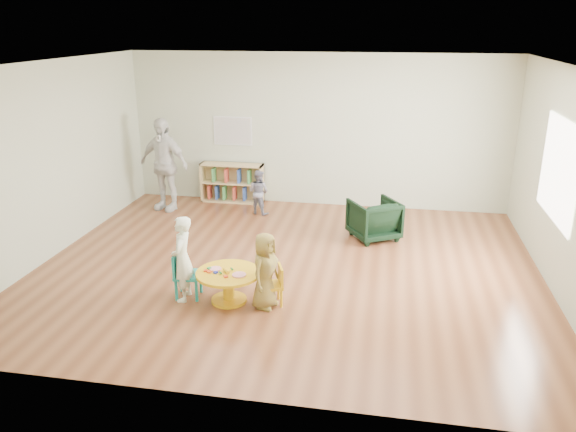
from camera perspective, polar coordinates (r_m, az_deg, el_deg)
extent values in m
plane|color=brown|center=(8.02, -0.05, -5.17)|extent=(7.00, 7.00, 0.00)
cube|color=white|center=(7.33, -0.05, 14.81)|extent=(7.00, 6.00, 0.10)
cube|color=#B4BEA2|center=(10.45, 2.95, 8.63)|extent=(7.00, 0.10, 2.80)
cube|color=#B4BEA2|center=(4.79, -6.56, -4.43)|extent=(7.00, 0.10, 2.80)
cube|color=#B4BEA2|center=(8.86, -23.00, 5.21)|extent=(0.10, 6.00, 2.80)
cube|color=#B4BEA2|center=(7.75, 26.35, 2.90)|extent=(0.10, 6.00, 2.80)
cube|color=white|center=(8.00, 25.78, 4.19)|extent=(0.02, 1.60, 1.30)
cylinder|color=gold|center=(7.05, -6.05, -7.27)|extent=(0.14, 0.14, 0.36)
cylinder|color=gold|center=(7.12, -6.00, -8.45)|extent=(0.44, 0.44, 0.04)
cylinder|color=gold|center=(6.96, -6.10, -5.80)|extent=(0.80, 0.80, 0.04)
cylinder|color=pink|center=(7.04, -7.40, -5.34)|extent=(0.15, 0.15, 0.02)
cylinder|color=pink|center=(6.85, -4.99, -5.97)|extent=(0.17, 0.17, 0.02)
cylinder|color=gold|center=(6.94, -6.30, -5.55)|extent=(0.11, 0.12, 0.04)
cylinder|color=#136E31|center=(6.89, -6.88, -5.74)|extent=(0.05, 0.05, 0.02)
cylinder|color=#136E31|center=(6.98, -5.72, -5.37)|extent=(0.05, 0.05, 0.02)
cube|color=red|center=(7.00, -8.34, -5.52)|extent=(0.05, 0.05, 0.02)
cube|color=#DA4812|center=(6.97, -7.99, -5.64)|extent=(0.05, 0.06, 0.02)
cube|color=#1620A8|center=(6.94, -7.36, -5.71)|extent=(0.06, 0.06, 0.02)
cube|color=#136E31|center=(7.06, -8.00, -5.29)|extent=(0.07, 0.07, 0.02)
cube|color=red|center=(6.82, -6.34, -6.12)|extent=(0.06, 0.07, 0.02)
cube|color=teal|center=(7.19, -10.12, -5.92)|extent=(0.35, 0.35, 0.04)
cube|color=teal|center=(7.15, -11.27, -4.71)|extent=(0.07, 0.32, 0.28)
cylinder|color=teal|center=(7.40, -10.78, -6.57)|extent=(0.04, 0.04, 0.28)
cylinder|color=teal|center=(7.17, -11.28, -7.45)|extent=(0.04, 0.04, 0.28)
cylinder|color=teal|center=(7.34, -8.84, -6.67)|extent=(0.04, 0.04, 0.28)
cylinder|color=teal|center=(7.12, -9.28, -7.55)|extent=(0.04, 0.04, 0.28)
cube|color=gold|center=(6.92, -1.71, -7.07)|extent=(0.34, 0.34, 0.04)
cube|color=gold|center=(6.87, -0.76, -6.00)|extent=(0.12, 0.26, 0.23)
cylinder|color=gold|center=(6.90, -0.67, -8.39)|extent=(0.03, 0.03, 0.23)
cylinder|color=gold|center=(7.09, -0.97, -7.60)|extent=(0.03, 0.03, 0.23)
cylinder|color=gold|center=(6.87, -2.46, -8.53)|extent=(0.03, 0.03, 0.23)
cylinder|color=gold|center=(7.06, -2.70, -7.74)|extent=(0.03, 0.03, 0.23)
cube|color=tan|center=(11.01, -8.62, 3.50)|extent=(0.03, 0.30, 0.75)
cube|color=tan|center=(10.70, -2.66, 3.24)|extent=(0.03, 0.30, 0.75)
cube|color=tan|center=(10.94, -5.62, 1.56)|extent=(1.20, 0.30, 0.03)
cube|color=tan|center=(10.75, -5.75, 5.22)|extent=(1.20, 0.30, 0.03)
cube|color=tan|center=(10.84, -5.68, 3.38)|extent=(1.14, 0.28, 0.03)
cube|color=tan|center=(10.97, -5.49, 3.57)|extent=(1.20, 0.02, 0.75)
cube|color=#D04837|center=(11.01, -7.94, 2.47)|extent=(0.04, 0.18, 0.26)
cube|color=#3151AC|center=(10.96, -7.19, 2.43)|extent=(0.04, 0.18, 0.26)
cube|color=#4CA656|center=(10.92, -6.44, 2.40)|extent=(0.04, 0.18, 0.26)
cube|color=#D04837|center=(10.86, -5.43, 2.35)|extent=(0.04, 0.18, 0.26)
cube|color=#3151AC|center=(10.81, -4.40, 2.30)|extent=(0.04, 0.18, 0.26)
cube|color=#4CA656|center=(10.88, -7.52, 4.19)|extent=(0.04, 0.18, 0.26)
cube|color=#D04837|center=(10.81, -6.25, 4.14)|extent=(0.04, 0.18, 0.26)
cube|color=#3151AC|center=(10.74, -4.97, 4.08)|extent=(0.04, 0.18, 0.26)
cube|color=#4CA656|center=(10.69, -3.93, 4.04)|extent=(0.04, 0.18, 0.26)
cube|color=white|center=(10.77, -5.63, 8.60)|extent=(0.74, 0.01, 0.54)
cube|color=#D5452C|center=(10.76, -5.64, 8.59)|extent=(0.70, 0.00, 0.50)
imported|color=black|center=(9.05, 8.73, -0.33)|extent=(0.95, 0.96, 0.64)
imported|color=white|center=(7.04, -10.68, -4.29)|extent=(0.29, 0.42, 1.09)
imported|color=yellow|center=(6.77, -2.35, -5.57)|extent=(0.42, 0.53, 0.95)
imported|color=#191B3F|center=(10.10, -3.01, 2.45)|extent=(0.47, 0.42, 0.81)
imported|color=white|center=(10.48, -12.52, 5.15)|extent=(1.07, 0.65, 1.70)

